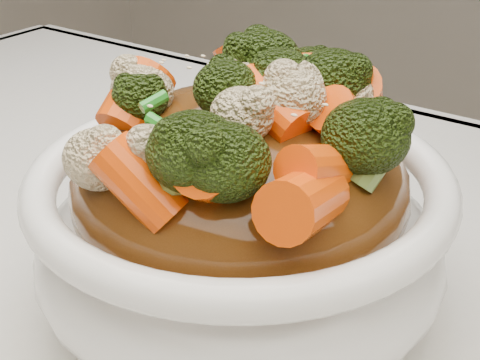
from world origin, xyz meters
The scene contains 7 objects.
bowl centered at (-0.01, 0.05, 0.80)m, with size 0.23×0.23×0.09m, color white, non-canonical shape.
sauce_base centered at (-0.01, 0.05, 0.83)m, with size 0.19×0.19×0.10m, color #4D290D.
carrots centered at (-0.01, 0.05, 0.90)m, with size 0.19×0.19×0.05m, color #F14C07, non-canonical shape.
broccoli centered at (-0.01, 0.05, 0.89)m, with size 0.19×0.19×0.05m, color black, non-canonical shape.
cauliflower centered at (-0.01, 0.05, 0.89)m, with size 0.19×0.19×0.04m, color beige, non-canonical shape.
scallions centered at (-0.01, 0.05, 0.90)m, with size 0.14×0.14×0.02m, color #1F7E1D, non-canonical shape.
sesame_seeds centered at (-0.01, 0.05, 0.90)m, with size 0.17×0.17×0.01m, color beige, non-canonical shape.
Camera 1 is at (0.18, -0.22, 1.00)m, focal length 50.00 mm.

